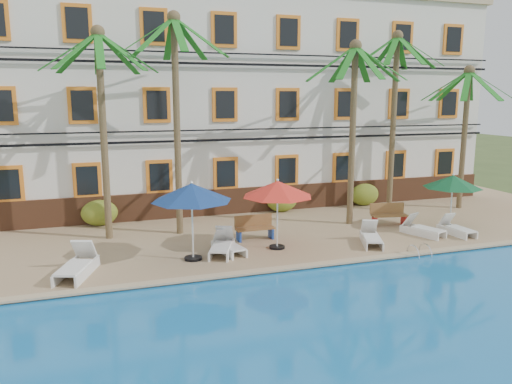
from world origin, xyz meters
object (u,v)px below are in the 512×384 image
object	(u,v)px
bench_left	(254,227)
palm_d	(394,98)
lounger_b	(222,245)
umbrella_red	(278,189)
lounger_c	(228,245)
pool_ladder	(419,255)
lounger_d	(371,237)
lounger_e	(422,228)
umbrella_blue	(192,193)
bench_right	(389,214)
palm_b	(176,95)
palm_c	(353,108)
lounger_f	(456,228)
umbrella_green	(453,182)
palm_e	(466,117)
palm_a	(102,105)
lounger_a	(77,265)

from	to	relation	value
bench_left	palm_d	bearing A→B (deg)	19.83
lounger_b	umbrella_red	bearing A→B (deg)	-0.79
lounger_c	pool_ladder	world-z (taller)	lounger_c
palm_d	lounger_d	world-z (taller)	palm_d
lounger_e	umbrella_blue	bearing A→B (deg)	-179.12
bench_right	lounger_e	bearing A→B (deg)	-78.19
palm_b	lounger_e	distance (m)	10.85
bench_left	pool_ladder	bearing A→B (deg)	-37.16
lounger_d	lounger_e	world-z (taller)	lounger_d
bench_left	palm_c	bearing A→B (deg)	12.13
lounger_b	bench_left	world-z (taller)	bench_left
palm_d	lounger_f	bearing A→B (deg)	-89.88
umbrella_blue	pool_ladder	xyz separation A→B (m)	(7.48, -1.95, -2.27)
umbrella_green	lounger_c	xyz separation A→B (m)	(-9.41, -0.11, -1.73)
umbrella_red	bench_right	world-z (taller)	umbrella_red
lounger_f	bench_right	world-z (taller)	bench_right
palm_e	palm_d	bearing A→B (deg)	167.93
lounger_c	bench_left	world-z (taller)	bench_left
umbrella_blue	lounger_e	world-z (taller)	umbrella_blue
palm_a	lounger_b	xyz separation A→B (m)	(3.64, -3.23, -4.76)
lounger_c	pool_ladder	bearing A→B (deg)	-20.61
palm_d	lounger_f	xyz separation A→B (m)	(0.01, -4.68, -5.05)
palm_c	umbrella_green	distance (m)	4.99
palm_a	pool_ladder	world-z (taller)	palm_a
palm_e	palm_c	bearing A→B (deg)	-170.89
palm_d	pool_ladder	bearing A→B (deg)	-114.83
lounger_d	palm_c	bearing A→B (deg)	76.04
umbrella_blue	lounger_e	xyz separation A→B (m)	(9.13, 0.14, -2.01)
lounger_d	bench_right	size ratio (longest dim) A/B	1.20
palm_d	umbrella_red	bearing A→B (deg)	-150.45
palm_d	palm_e	size ratio (longest dim) A/B	1.22
palm_d	lounger_e	distance (m)	6.77
palm_c	umbrella_green	world-z (taller)	palm_c
palm_c	lounger_c	bearing A→B (deg)	-159.07
lounger_b	palm_a	bearing A→B (deg)	138.47
lounger_c	umbrella_blue	bearing A→B (deg)	-164.34
lounger_e	pool_ladder	distance (m)	2.68
palm_b	palm_c	world-z (taller)	palm_b
lounger_a	lounger_e	bearing A→B (deg)	2.31
lounger_c	palm_d	bearing A→B (deg)	24.16
palm_e	bench_right	xyz separation A→B (m)	(-5.17, -1.81, -3.95)
lounger_c	palm_c	bearing A→B (deg)	20.93
lounger_a	lounger_c	bearing A→B (deg)	8.54
palm_d	lounger_f	size ratio (longest dim) A/B	4.98
umbrella_blue	umbrella_green	bearing A→B (deg)	2.53
umbrella_green	lounger_a	bearing A→B (deg)	-176.62
umbrella_blue	umbrella_green	size ratio (longest dim) A/B	1.15
lounger_b	lounger_d	size ratio (longest dim) A/B	1.06
palm_b	bench_right	world-z (taller)	palm_b
palm_b	bench_left	bearing A→B (deg)	-34.44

